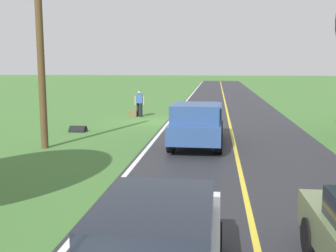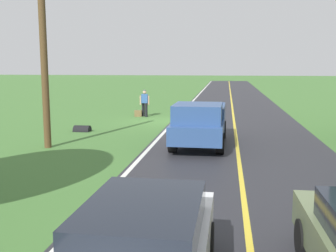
% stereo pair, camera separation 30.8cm
% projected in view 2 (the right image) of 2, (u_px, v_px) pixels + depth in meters
% --- Properties ---
extents(ground_plane, '(200.00, 200.00, 0.00)m').
position_uv_depth(ground_plane, '(159.00, 121.00, 23.91)').
color(ground_plane, '#427033').
extents(road_surface, '(7.38, 120.00, 0.00)m').
position_uv_depth(road_surface, '(234.00, 123.00, 23.28)').
color(road_surface, '#28282D').
rests_on(road_surface, ground).
extents(lane_edge_line, '(0.16, 117.60, 0.00)m').
position_uv_depth(lane_edge_line, '(174.00, 121.00, 23.78)').
color(lane_edge_line, silver).
rests_on(lane_edge_line, ground).
extents(lane_centre_line, '(0.14, 117.60, 0.00)m').
position_uv_depth(lane_centre_line, '(234.00, 123.00, 23.28)').
color(lane_centre_line, gold).
rests_on(lane_centre_line, ground).
extents(hitchhiker_walking, '(0.62, 0.51, 1.75)m').
position_uv_depth(hitchhiker_walking, '(145.00, 101.00, 25.91)').
color(hitchhiker_walking, black).
rests_on(hitchhiker_walking, ground).
extents(suitcase_carried, '(0.47, 0.24, 0.41)m').
position_uv_depth(suitcase_carried, '(138.00, 113.00, 25.97)').
color(suitcase_carried, brown).
rests_on(suitcase_carried, ground).
extents(pickup_truck_passing, '(2.16, 5.43, 1.82)m').
position_uv_depth(pickup_truck_passing, '(200.00, 123.00, 16.58)').
color(pickup_truck_passing, '#2D4C84').
rests_on(pickup_truck_passing, ground).
extents(sedan_ahead_same_lane, '(1.96, 4.42, 1.41)m').
position_uv_depth(sedan_ahead_same_lane, '(141.00, 250.00, 5.67)').
color(sedan_ahead_same_lane, silver).
rests_on(sedan_ahead_same_lane, ground).
extents(utility_pole_roadside, '(0.28, 0.28, 7.44)m').
position_uv_depth(utility_pole_roadside, '(44.00, 55.00, 15.80)').
color(utility_pole_roadside, brown).
rests_on(utility_pole_roadside, ground).
extents(drainage_culvert, '(0.80, 0.60, 0.60)m').
position_uv_depth(drainage_culvert, '(82.00, 131.00, 20.31)').
color(drainage_culvert, black).
rests_on(drainage_culvert, ground).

